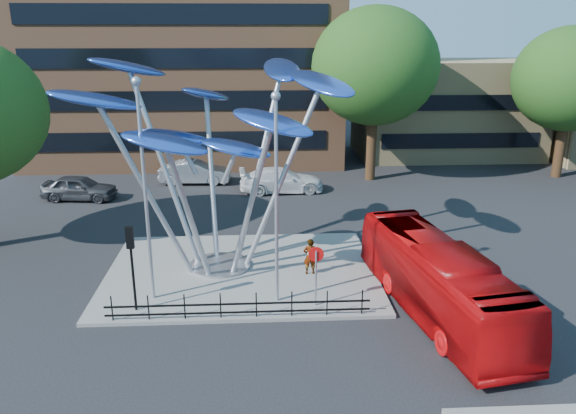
{
  "coord_description": "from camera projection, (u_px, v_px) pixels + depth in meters",
  "views": [
    {
      "loc": [
        -0.19,
        -17.34,
        10.63
      ],
      "look_at": [
        1.0,
        4.0,
        3.76
      ],
      "focal_mm": 35.0,
      "sensor_mm": 36.0,
      "label": 1
    }
  ],
  "objects": [
    {
      "name": "ground",
      "position": [
        266.0,
        344.0,
        19.74
      ],
      "size": [
        120.0,
        120.0,
        0.0
      ],
      "primitive_type": "plane",
      "color": "black",
      "rests_on": "ground"
    },
    {
      "name": "traffic_island",
      "position": [
        242.0,
        272.0,
        25.37
      ],
      "size": [
        12.0,
        9.0,
        0.15
      ],
      "primitive_type": "cube",
      "color": "slate",
      "rests_on": "ground"
    },
    {
      "name": "low_building_near",
      "position": [
        446.0,
        108.0,
        47.88
      ],
      "size": [
        15.0,
        8.0,
        8.0
      ],
      "primitive_type": "cube",
      "color": "tan",
      "rests_on": "ground"
    },
    {
      "name": "tree_right",
      "position": [
        375.0,
        67.0,
        38.62
      ],
      "size": [
        8.8,
        8.8,
        12.11
      ],
      "color": "black",
      "rests_on": "ground"
    },
    {
      "name": "tree_far",
      "position": [
        570.0,
        79.0,
        39.64
      ],
      "size": [
        8.0,
        8.0,
        10.81
      ],
      "color": "black",
      "rests_on": "ground"
    },
    {
      "name": "leaf_sculpture",
      "position": [
        213.0,
        120.0,
        23.88
      ],
      "size": [
        12.72,
        9.54,
        9.51
      ],
      "color": "#9EA0A5",
      "rests_on": "traffic_island"
    },
    {
      "name": "street_lamp_left",
      "position": [
        144.0,
        173.0,
        21.19
      ],
      "size": [
        0.36,
        0.36,
        8.8
      ],
      "color": "#9EA0A5",
      "rests_on": "traffic_island"
    },
    {
      "name": "street_lamp_right",
      "position": [
        276.0,
        182.0,
        21.06
      ],
      "size": [
        0.36,
        0.36,
        8.3
      ],
      "color": "#9EA0A5",
      "rests_on": "traffic_island"
    },
    {
      "name": "traffic_light_island",
      "position": [
        131.0,
        251.0,
        21.05
      ],
      "size": [
        0.28,
        0.18,
        3.42
      ],
      "color": "black",
      "rests_on": "traffic_island"
    },
    {
      "name": "no_entry_sign_island",
      "position": [
        316.0,
        266.0,
        21.68
      ],
      "size": [
        0.6,
        0.1,
        2.45
      ],
      "color": "#9EA0A5",
      "rests_on": "traffic_island"
    },
    {
      "name": "pedestrian_railing_front",
      "position": [
        239.0,
        307.0,
        21.14
      ],
      "size": [
        10.0,
        0.06,
        1.0
      ],
      "color": "black",
      "rests_on": "traffic_island"
    },
    {
      "name": "red_bus",
      "position": [
        437.0,
        280.0,
        21.41
      ],
      "size": [
        4.08,
        10.57,
        2.87
      ],
      "primitive_type": "imported",
      "rotation": [
        0.0,
        0.0,
        0.17
      ],
      "color": "#AB070A",
      "rests_on": "ground"
    },
    {
      "name": "pedestrian",
      "position": [
        310.0,
        256.0,
        24.76
      ],
      "size": [
        0.62,
        0.42,
        1.65
      ],
      "primitive_type": "imported",
      "rotation": [
        0.0,
        0.0,
        3.18
      ],
      "color": "gray",
      "rests_on": "traffic_island"
    },
    {
      "name": "parked_car_left",
      "position": [
        79.0,
        188.0,
        35.99
      ],
      "size": [
        4.87,
        2.4,
        1.6
      ],
      "primitive_type": "imported",
      "rotation": [
        0.0,
        0.0,
        1.46
      ],
      "color": "#3C3E43",
      "rests_on": "ground"
    },
    {
      "name": "parked_car_mid",
      "position": [
        195.0,
        172.0,
        39.76
      ],
      "size": [
        5.01,
        1.92,
        1.63
      ],
      "primitive_type": "imported",
      "rotation": [
        0.0,
        0.0,
        1.53
      ],
      "color": "#A4A7AC",
      "rests_on": "ground"
    },
    {
      "name": "parked_car_right",
      "position": [
        282.0,
        180.0,
        37.71
      ],
      "size": [
        5.76,
        2.67,
        1.63
      ],
      "primitive_type": "imported",
      "rotation": [
        0.0,
        0.0,
        1.64
      ],
      "color": "silver",
      "rests_on": "ground"
    }
  ]
}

